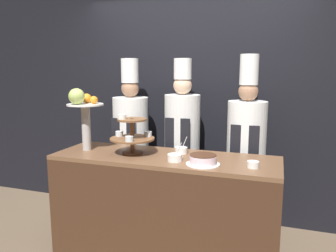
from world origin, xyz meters
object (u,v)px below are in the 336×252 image
serving_bowl_far (181,150)px  serving_bowl_near (175,158)px  tiered_stand (132,135)px  cup_white (253,165)px  chef_left (131,135)px  fruit_pedestal (83,108)px  chef_center_left (182,137)px  chef_center_right (246,143)px  cake_round (203,160)px

serving_bowl_far → serving_bowl_near: bearing=-84.7°
tiered_stand → cup_white: tiered_stand is taller
tiered_stand → chef_left: size_ratio=0.22×
cup_white → serving_bowl_near: serving_bowl_near is taller
tiered_stand → fruit_pedestal: size_ratio=0.69×
fruit_pedestal → serving_bowl_near: fruit_pedestal is taller
serving_bowl_near → cup_white: bearing=1.4°
cup_white → chef_center_left: (-0.78, 0.73, 0.03)m
fruit_pedestal → chef_center_left: chef_center_left is taller
tiered_stand → chef_center_right: chef_center_right is taller
serving_bowl_far → chef_center_right: (0.53, 0.48, 0.00)m
chef_center_right → serving_bowl_far: bearing=-137.8°
serving_bowl_far → cake_round: bearing=-47.7°
cup_white → chef_center_left: size_ratio=0.05×
tiered_stand → chef_center_left: (0.28, 0.63, -0.12)m
serving_bowl_near → chef_center_left: 0.76m
cake_round → serving_bowl_near: bearing=174.5°
cup_white → chef_center_right: 0.74m
cake_round → cup_white: 0.38m
serving_bowl_near → serving_bowl_far: 0.27m
chef_left → tiered_stand: bearing=-64.0°
serving_bowl_far → chef_left: size_ratio=0.09×
cake_round → serving_bowl_far: 0.39m
tiered_stand → chef_center_left: chef_center_left is taller
chef_left → chef_center_left: 0.59m
tiered_stand → cake_round: 0.70m
cup_white → chef_center_right: size_ratio=0.05×
fruit_pedestal → serving_bowl_far: (0.89, 0.18, -0.37)m
tiered_stand → chef_center_left: bearing=66.1°
fruit_pedestal → chef_center_left: 1.06m
fruit_pedestal → cup_white: size_ratio=6.40×
tiered_stand → serving_bowl_far: size_ratio=2.51×
chef_center_left → chef_left: bearing=180.0°
cake_round → cup_white: cake_round is taller
serving_bowl_far → chef_center_left: chef_center_left is taller
cake_round → cup_white: bearing=5.7°
tiered_stand → chef_center_left: size_ratio=0.22×
cup_white → serving_bowl_far: (-0.65, 0.25, 0.00)m
tiered_stand → cake_round: size_ratio=1.47×
cake_round → cup_white: size_ratio=2.98×
serving_bowl_near → chef_left: size_ratio=0.09×
cup_white → serving_bowl_near: bearing=-178.6°
cup_white → serving_bowl_far: size_ratio=0.57×
chef_left → chef_center_right: chef_center_right is taller
chef_left → chef_center_right: (1.25, 0.00, 0.00)m
tiered_stand → chef_left: bearing=116.0°
serving_bowl_far → chef_center_right: size_ratio=0.09×
chef_center_right → cake_round: bearing=-108.8°
cup_white → chef_center_left: bearing=136.8°
fruit_pedestal → cake_round: fruit_pedestal is taller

